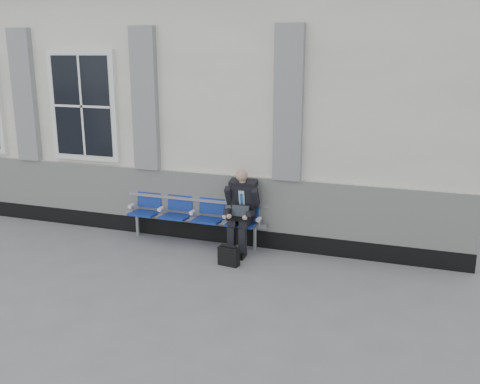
% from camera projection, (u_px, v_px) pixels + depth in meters
% --- Properties ---
extents(ground, '(70.00, 70.00, 0.00)m').
position_uv_depth(ground, '(23.00, 250.00, 8.84)').
color(ground, slate).
rests_on(ground, ground).
extents(station_building, '(14.40, 4.40, 4.49)m').
position_uv_depth(station_building, '(125.00, 98.00, 11.46)').
color(station_building, white).
rests_on(station_building, ground).
extents(bench, '(2.60, 0.47, 0.91)m').
position_uv_depth(bench, '(194.00, 211.00, 9.11)').
color(bench, '#9EA0A3').
rests_on(bench, ground).
extents(businessman, '(0.55, 0.74, 1.37)m').
position_uv_depth(businessman, '(242.00, 207.00, 8.65)').
color(businessman, black).
rests_on(businessman, ground).
extents(briefcase, '(0.34, 0.18, 0.33)m').
position_uv_depth(briefcase, '(229.00, 256.00, 8.19)').
color(briefcase, black).
rests_on(briefcase, ground).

